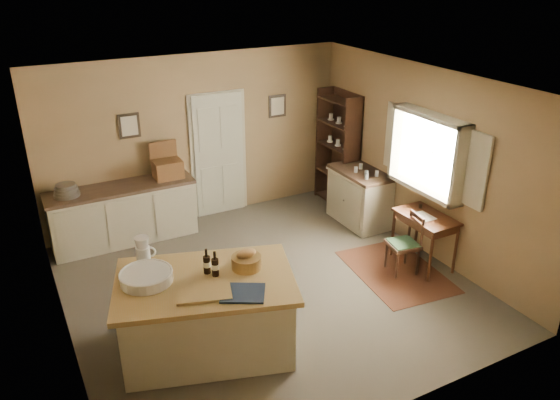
{
  "coord_description": "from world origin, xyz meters",
  "views": [
    {
      "loc": [
        -2.76,
        -5.54,
        4.03
      ],
      "look_at": [
        0.26,
        0.15,
        1.15
      ],
      "focal_mm": 35.0,
      "sensor_mm": 36.0,
      "label": 1
    }
  ],
  "objects_px": {
    "desk_chair": "(403,245)",
    "work_island": "(206,312)",
    "sideboard": "(124,212)",
    "right_cabinet": "(359,196)",
    "shelving_unit": "(340,149)",
    "writing_desk": "(426,222)"
  },
  "relations": [
    {
      "from": "writing_desk",
      "to": "shelving_unit",
      "type": "distance_m",
      "value": 2.42
    },
    {
      "from": "work_island",
      "to": "right_cabinet",
      "type": "relative_size",
      "value": 2.0
    },
    {
      "from": "desk_chair",
      "to": "shelving_unit",
      "type": "distance_m",
      "value": 2.53
    },
    {
      "from": "writing_desk",
      "to": "desk_chair",
      "type": "xyz_separation_m",
      "value": [
        -0.38,
        -0.01,
        -0.25
      ]
    },
    {
      "from": "right_cabinet",
      "to": "shelving_unit",
      "type": "distance_m",
      "value": 1.02
    },
    {
      "from": "sideboard",
      "to": "shelving_unit",
      "type": "height_order",
      "value": "shelving_unit"
    },
    {
      "from": "sideboard",
      "to": "shelving_unit",
      "type": "distance_m",
      "value": 3.74
    },
    {
      "from": "work_island",
      "to": "shelving_unit",
      "type": "bearing_deg",
      "value": 54.93
    },
    {
      "from": "writing_desk",
      "to": "desk_chair",
      "type": "relative_size",
      "value": 1.04
    },
    {
      "from": "sideboard",
      "to": "right_cabinet",
      "type": "bearing_deg",
      "value": -18.23
    },
    {
      "from": "writing_desk",
      "to": "right_cabinet",
      "type": "distance_m",
      "value": 1.56
    },
    {
      "from": "work_island",
      "to": "right_cabinet",
      "type": "bearing_deg",
      "value": 46.18
    },
    {
      "from": "right_cabinet",
      "to": "shelving_unit",
      "type": "relative_size",
      "value": 0.55
    },
    {
      "from": "work_island",
      "to": "desk_chair",
      "type": "distance_m",
      "value": 2.99
    },
    {
      "from": "right_cabinet",
      "to": "shelving_unit",
      "type": "bearing_deg",
      "value": 79.84
    },
    {
      "from": "right_cabinet",
      "to": "shelving_unit",
      "type": "height_order",
      "value": "shelving_unit"
    },
    {
      "from": "desk_chair",
      "to": "work_island",
      "type": "bearing_deg",
      "value": -164.39
    },
    {
      "from": "writing_desk",
      "to": "desk_chair",
      "type": "bearing_deg",
      "value": -177.78
    },
    {
      "from": "work_island",
      "to": "writing_desk",
      "type": "bearing_deg",
      "value": 22.52
    },
    {
      "from": "work_island",
      "to": "sideboard",
      "type": "bearing_deg",
      "value": 110.93
    },
    {
      "from": "right_cabinet",
      "to": "desk_chair",
      "type": "bearing_deg",
      "value": -103.8
    },
    {
      "from": "desk_chair",
      "to": "shelving_unit",
      "type": "bearing_deg",
      "value": 87.68
    }
  ]
}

